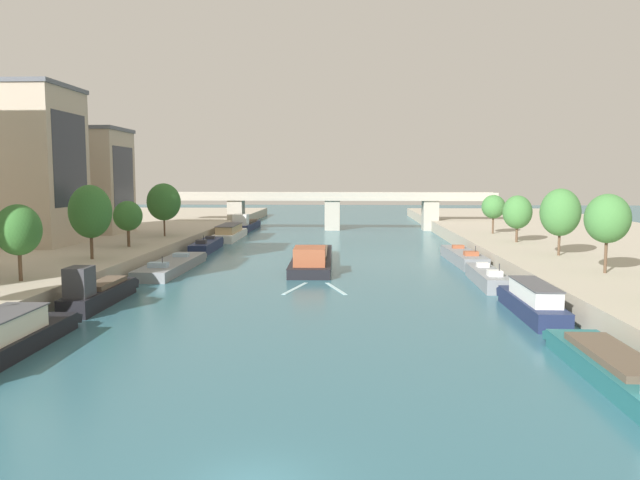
{
  "coord_description": "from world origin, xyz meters",
  "views": [
    {
      "loc": [
        2.95,
        -18.29,
        9.87
      ],
      "look_at": [
        0.0,
        45.33,
        3.29
      ],
      "focal_mm": 34.17,
      "sensor_mm": 36.0,
      "label": 1
    }
  ],
  "objects_px": {
    "moored_boat_left_gap_after": "(245,224)",
    "moored_boat_right_second": "(633,376)",
    "moored_boat_right_downstream": "(487,277)",
    "moored_boat_right_far": "(463,257)",
    "tree_left_nearest": "(18,230)",
    "tree_right_distant": "(493,207)",
    "tree_left_end_of_row": "(90,212)",
    "barge_midriver": "(312,258)",
    "moored_boat_left_lone": "(173,265)",
    "tree_right_far": "(607,219)",
    "tree_right_second": "(517,212)",
    "moored_boat_left_near": "(98,292)",
    "moored_boat_right_upstream": "(532,301)",
    "moored_boat_left_midway": "(207,245)",
    "tree_right_by_lamp": "(560,212)",
    "moored_boat_left_downstream": "(230,233)",
    "tree_left_third": "(128,216)",
    "tree_left_by_lamp": "(164,202)",
    "bridge_far": "(332,206)"
  },
  "relations": [
    {
      "from": "moored_boat_left_gap_after",
      "to": "moored_boat_right_second",
      "type": "xyz_separation_m",
      "value": [
        32.63,
        -86.92,
        -0.12
      ]
    },
    {
      "from": "moored_boat_right_downstream",
      "to": "moored_boat_right_far",
      "type": "distance_m",
      "value": 14.29
    },
    {
      "from": "tree_left_nearest",
      "to": "moored_boat_right_far",
      "type": "bearing_deg",
      "value": 33.28
    },
    {
      "from": "tree_right_distant",
      "to": "moored_boat_right_far",
      "type": "bearing_deg",
      "value": -113.67
    },
    {
      "from": "moored_boat_right_downstream",
      "to": "tree_left_end_of_row",
      "type": "bearing_deg",
      "value": 177.6
    },
    {
      "from": "barge_midriver",
      "to": "moored_boat_left_lone",
      "type": "height_order",
      "value": "barge_midriver"
    },
    {
      "from": "moored_boat_right_downstream",
      "to": "tree_right_far",
      "type": "height_order",
      "value": "tree_right_far"
    },
    {
      "from": "moored_boat_right_second",
      "to": "tree_right_second",
      "type": "height_order",
      "value": "tree_right_second"
    },
    {
      "from": "moored_boat_left_near",
      "to": "moored_boat_right_upstream",
      "type": "distance_m",
      "value": 32.48
    },
    {
      "from": "tree_left_nearest",
      "to": "moored_boat_left_midway",
      "type": "bearing_deg",
      "value": 80.06
    },
    {
      "from": "tree_left_end_of_row",
      "to": "tree_right_by_lamp",
      "type": "bearing_deg",
      "value": 6.04
    },
    {
      "from": "tree_left_end_of_row",
      "to": "tree_right_second",
      "type": "bearing_deg",
      "value": 21.23
    },
    {
      "from": "moored_boat_left_downstream",
      "to": "tree_right_second",
      "type": "distance_m",
      "value": 44.88
    },
    {
      "from": "tree_left_third",
      "to": "tree_left_by_lamp",
      "type": "bearing_deg",
      "value": 88.16
    },
    {
      "from": "tree_right_second",
      "to": "tree_left_by_lamp",
      "type": "bearing_deg",
      "value": 173.28
    },
    {
      "from": "barge_midriver",
      "to": "moored_boat_right_downstream",
      "type": "bearing_deg",
      "value": -33.57
    },
    {
      "from": "moored_boat_right_second",
      "to": "tree_left_third",
      "type": "xyz_separation_m",
      "value": [
        -38.37,
        40.96,
        4.62
      ]
    },
    {
      "from": "tree_right_distant",
      "to": "moored_boat_left_midway",
      "type": "bearing_deg",
      "value": -170.92
    },
    {
      "from": "moored_boat_right_second",
      "to": "moored_boat_right_far",
      "type": "relative_size",
      "value": 1.05
    },
    {
      "from": "moored_boat_left_downstream",
      "to": "moored_boat_left_gap_after",
      "type": "height_order",
      "value": "moored_boat_left_gap_after"
    },
    {
      "from": "moored_boat_right_far",
      "to": "tree_left_end_of_row",
      "type": "distance_m",
      "value": 40.83
    },
    {
      "from": "moored_boat_right_second",
      "to": "tree_right_far",
      "type": "distance_m",
      "value": 25.7
    },
    {
      "from": "tree_left_end_of_row",
      "to": "tree_right_second",
      "type": "relative_size",
      "value": 1.26
    },
    {
      "from": "moored_boat_left_midway",
      "to": "tree_left_end_of_row",
      "type": "xyz_separation_m",
      "value": [
        -6.0,
        -22.85,
        5.85
      ]
    },
    {
      "from": "moored_boat_left_lone",
      "to": "tree_left_nearest",
      "type": "height_order",
      "value": "tree_left_nearest"
    },
    {
      "from": "tree_left_by_lamp",
      "to": "tree_right_distant",
      "type": "xyz_separation_m",
      "value": [
        45.44,
        5.98,
        -0.84
      ]
    },
    {
      "from": "moored_boat_left_near",
      "to": "bridge_far",
      "type": "relative_size",
      "value": 0.19
    },
    {
      "from": "moored_boat_right_second",
      "to": "moored_boat_left_gap_after",
      "type": "bearing_deg",
      "value": 110.58
    },
    {
      "from": "moored_boat_right_second",
      "to": "tree_left_nearest",
      "type": "distance_m",
      "value": 42.47
    },
    {
      "from": "tree_left_by_lamp",
      "to": "tree_right_by_lamp",
      "type": "bearing_deg",
      "value": -21.45
    },
    {
      "from": "moored_boat_left_midway",
      "to": "tree_right_far",
      "type": "relative_size",
      "value": 1.98
    },
    {
      "from": "moored_boat_left_near",
      "to": "tree_left_nearest",
      "type": "bearing_deg",
      "value": -179.16
    },
    {
      "from": "moored_boat_left_downstream",
      "to": "tree_right_by_lamp",
      "type": "distance_m",
      "value": 52.68
    },
    {
      "from": "moored_boat_right_far",
      "to": "tree_left_by_lamp",
      "type": "relative_size",
      "value": 2.06
    },
    {
      "from": "moored_boat_right_upstream",
      "to": "tree_right_by_lamp",
      "type": "xyz_separation_m",
      "value": [
        8.4,
        19.41,
        5.29
      ]
    },
    {
      "from": "moored_boat_left_gap_after",
      "to": "tree_left_end_of_row",
      "type": "height_order",
      "value": "tree_left_end_of_row"
    },
    {
      "from": "moored_boat_right_upstream",
      "to": "tree_left_third",
      "type": "relative_size",
      "value": 2.18
    },
    {
      "from": "tree_right_by_lamp",
      "to": "bridge_far",
      "type": "xyz_separation_m",
      "value": [
        -24.52,
        51.29,
        -1.83
      ]
    },
    {
      "from": "moored_boat_left_downstream",
      "to": "tree_right_second",
      "type": "bearing_deg",
      "value": -27.25
    },
    {
      "from": "moored_boat_left_gap_after",
      "to": "tree_right_second",
      "type": "height_order",
      "value": "tree_right_second"
    },
    {
      "from": "moored_boat_left_lone",
      "to": "moored_boat_right_far",
      "type": "height_order",
      "value": "moored_boat_right_far"
    },
    {
      "from": "moored_boat_right_downstream",
      "to": "moored_boat_right_upstream",
      "type": "bearing_deg",
      "value": -88.74
    },
    {
      "from": "moored_boat_right_upstream",
      "to": "tree_left_third",
      "type": "height_order",
      "value": "tree_left_third"
    },
    {
      "from": "tree_right_far",
      "to": "tree_right_second",
      "type": "height_order",
      "value": "tree_right_far"
    },
    {
      "from": "tree_left_end_of_row",
      "to": "tree_right_distant",
      "type": "relative_size",
      "value": 1.32
    },
    {
      "from": "moored_boat_left_downstream",
      "to": "tree_left_end_of_row",
      "type": "distance_m",
      "value": 39.14
    },
    {
      "from": "tree_right_second",
      "to": "tree_right_distant",
      "type": "bearing_deg",
      "value": 91.25
    },
    {
      "from": "moored_boat_left_near",
      "to": "tree_right_second",
      "type": "xyz_separation_m",
      "value": [
        40.05,
        30.36,
        4.56
      ]
    },
    {
      "from": "barge_midriver",
      "to": "moored_boat_left_lone",
      "type": "distance_m",
      "value": 15.25
    },
    {
      "from": "moored_boat_left_near",
      "to": "tree_right_second",
      "type": "bearing_deg",
      "value": 37.16
    }
  ]
}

